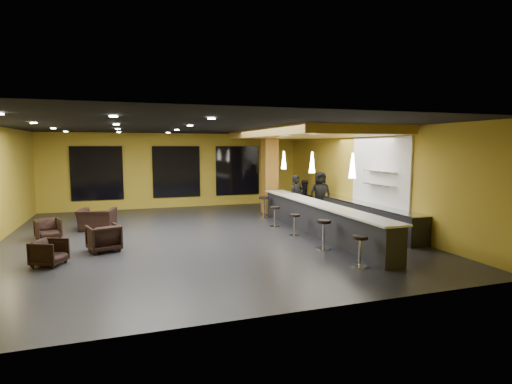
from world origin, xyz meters
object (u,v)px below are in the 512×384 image
object	(u,v)px
armchair_d	(97,219)
bar_stool_3	(275,214)
bar_counter	(318,219)
armchair_c	(48,229)
bar_stool_4	(264,204)
staff_a	(296,197)
armchair_a	(49,253)
pendant_0	(353,166)
bar_stool_0	(360,247)
column	(270,173)
pendant_1	(312,162)
staff_b	(305,198)
bar_stool_1	(324,230)
armchair_b	(104,238)
pendant_2	(284,160)
prep_counter	(362,216)
bar_stool_2	(295,222)
staff_c	(320,194)

from	to	relation	value
armchair_d	bar_stool_3	distance (m)	6.21
armchair_d	bar_counter	bearing A→B (deg)	170.98
bar_counter	armchair_c	world-z (taller)	bar_counter
bar_stool_4	staff_a	bearing A→B (deg)	-25.00
armchair_a	pendant_0	bearing A→B (deg)	-71.93
bar_counter	armchair_c	size ratio (longest dim) A/B	11.43
armchair_d	bar_stool_4	xyz separation A→B (m)	(6.29, 0.46, 0.18)
armchair_c	bar_stool_0	size ratio (longest dim) A/B	0.92
column	pendant_1	xyz separation A→B (m)	(0.00, -4.10, 0.60)
staff_b	armchair_d	bearing A→B (deg)	179.26
armchair_d	bar_stool_1	bearing A→B (deg)	156.82
bar_stool_3	column	bearing A→B (deg)	73.28
pendant_1	staff_a	size ratio (longest dim) A/B	0.40
pendant_1	armchair_c	distance (m)	8.69
column	bar_stool_0	xyz separation A→B (m)	(-0.69, -8.14, -1.27)
staff_a	bar_stool_0	world-z (taller)	staff_a
staff_a	bar_stool_0	xyz separation A→B (m)	(-1.22, -6.47, -0.39)
pendant_0	bar_stool_1	distance (m)	1.97
armchair_a	armchair_b	bearing A→B (deg)	-25.32
bar_stool_1	bar_stool_4	size ratio (longest dim) A/B	0.97
column	armchair_b	world-z (taller)	column
pendant_0	bar_stool_3	size ratio (longest dim) A/B	0.95
armchair_a	bar_counter	bearing A→B (deg)	-57.29
pendant_1	staff_b	xyz separation A→B (m)	(1.12, 2.84, -1.60)
pendant_0	pendant_1	bearing A→B (deg)	90.00
column	pendant_2	size ratio (longest dim) A/B	5.00
staff_a	armchair_d	world-z (taller)	staff_a
armchair_a	bar_stool_3	bearing A→B (deg)	-44.00
column	armchair_b	distance (m)	8.20
staff_b	bar_stool_1	world-z (taller)	staff_b
bar_stool_0	staff_b	bearing A→B (deg)	75.24
bar_stool_1	bar_stool_4	bearing A→B (deg)	89.19
column	bar_stool_4	world-z (taller)	column
staff_a	staff_b	xyz separation A→B (m)	(0.60, 0.41, -0.12)
armchair_d	prep_counter	bearing A→B (deg)	178.75
staff_a	bar_stool_2	bearing A→B (deg)	-133.40
bar_counter	prep_counter	xyz separation A→B (m)	(2.00, 0.50, -0.07)
bar_stool_4	staff_c	bearing A→B (deg)	-12.96
armchair_b	armchair_d	distance (m)	3.11
staff_a	armchair_d	xyz separation A→B (m)	(-7.47, 0.09, -0.51)
bar_stool_1	column	bearing A→B (deg)	83.46
bar_stool_2	bar_stool_0	bearing A→B (deg)	-87.80
prep_counter	armchair_d	size ratio (longest dim) A/B	5.29
staff_b	pendant_0	bearing A→B (deg)	-104.90
armchair_c	staff_b	bearing A→B (deg)	-13.07
staff_a	staff_c	bearing A→B (deg)	-16.70
column	bar_stool_2	bearing A→B (deg)	-100.25
prep_counter	bar_stool_2	distance (m)	2.87
bar_stool_2	bar_stool_4	distance (m)	3.47
bar_counter	staff_a	distance (m)	3.00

